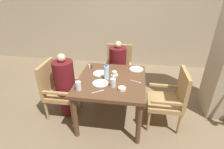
% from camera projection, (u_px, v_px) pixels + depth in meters
% --- Properties ---
extents(ground_plane, '(16.00, 16.00, 0.00)m').
position_uv_depth(ground_plane, '(112.00, 117.00, 2.95)').
color(ground_plane, '#7A664C').
extents(wall_back, '(8.00, 0.06, 2.80)m').
position_uv_depth(wall_back, '(126.00, 11.00, 4.29)').
color(wall_back, tan).
rests_on(wall_back, ground_plane).
extents(dining_table, '(1.00, 1.07, 0.73)m').
position_uv_depth(dining_table, '(111.00, 85.00, 2.66)').
color(dining_table, brown).
rests_on(dining_table, ground_plane).
extents(chair_left_side, '(0.50, 0.50, 0.92)m').
position_uv_depth(chair_left_side, '(57.00, 88.00, 2.84)').
color(chair_left_side, '#A88451').
rests_on(chair_left_side, ground_plane).
extents(diner_in_left_chair, '(0.32, 0.32, 1.09)m').
position_uv_depth(diner_in_left_chair, '(65.00, 85.00, 2.79)').
color(diner_in_left_chair, '#5B1419').
rests_on(diner_in_left_chair, ground_plane).
extents(chair_far_side, '(0.50, 0.50, 0.92)m').
position_uv_depth(chair_far_side, '(118.00, 67.00, 3.54)').
color(chair_far_side, '#A88451').
rests_on(chair_far_side, ground_plane).
extents(diner_in_far_chair, '(0.32, 0.32, 1.08)m').
position_uv_depth(diner_in_far_chair, '(118.00, 67.00, 3.38)').
color(diner_in_far_chair, '#5B1419').
rests_on(diner_in_far_chair, ground_plane).
extents(chair_right_side, '(0.50, 0.50, 0.92)m').
position_uv_depth(chair_right_side, '(171.00, 97.00, 2.61)').
color(chair_right_side, '#A88451').
rests_on(chair_right_side, ground_plane).
extents(plate_main_left, '(0.23, 0.23, 0.01)m').
position_uv_depth(plate_main_left, '(100.00, 83.00, 2.50)').
color(plate_main_left, white).
rests_on(plate_main_left, dining_table).
extents(plate_main_right, '(0.23, 0.23, 0.01)m').
position_uv_depth(plate_main_right, '(100.00, 73.00, 2.77)').
color(plate_main_right, white).
rests_on(plate_main_right, dining_table).
extents(plate_dessert_center, '(0.23, 0.23, 0.01)m').
position_uv_depth(plate_dessert_center, '(136.00, 69.00, 2.90)').
color(plate_dessert_center, white).
rests_on(plate_dessert_center, dining_table).
extents(teacup_with_saucer, '(0.11, 0.11, 0.06)m').
position_uv_depth(teacup_with_saucer, '(114.00, 73.00, 2.71)').
color(teacup_with_saucer, white).
rests_on(teacup_with_saucer, dining_table).
extents(bowl_small, '(0.10, 0.10, 0.04)m').
position_uv_depth(bowl_small, '(122.00, 89.00, 2.34)').
color(bowl_small, white).
rests_on(bowl_small, dining_table).
extents(water_bottle, '(0.08, 0.08, 0.23)m').
position_uv_depth(water_bottle, '(107.00, 72.00, 2.58)').
color(water_bottle, silver).
rests_on(water_bottle, dining_table).
extents(glass_tall_near, '(0.07, 0.07, 0.12)m').
position_uv_depth(glass_tall_near, '(78.00, 86.00, 2.32)').
color(glass_tall_near, silver).
rests_on(glass_tall_near, dining_table).
extents(glass_tall_mid, '(0.07, 0.07, 0.12)m').
position_uv_depth(glass_tall_mid, '(113.00, 83.00, 2.40)').
color(glass_tall_mid, silver).
rests_on(glass_tall_mid, dining_table).
extents(salt_shaker, '(0.03, 0.03, 0.07)m').
position_uv_depth(salt_shaker, '(89.00, 66.00, 2.94)').
color(salt_shaker, white).
rests_on(salt_shaker, dining_table).
extents(pepper_shaker, '(0.03, 0.03, 0.07)m').
position_uv_depth(pepper_shaker, '(92.00, 66.00, 2.93)').
color(pepper_shaker, '#4C3D2D').
rests_on(pepper_shaker, dining_table).
extents(fork_beside_plate, '(0.16, 0.08, 0.00)m').
position_uv_depth(fork_beside_plate, '(137.00, 82.00, 2.54)').
color(fork_beside_plate, silver).
rests_on(fork_beside_plate, dining_table).
extents(knife_beside_plate, '(0.16, 0.11, 0.00)m').
position_uv_depth(knife_beside_plate, '(98.00, 91.00, 2.32)').
color(knife_beside_plate, silver).
rests_on(knife_beside_plate, dining_table).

